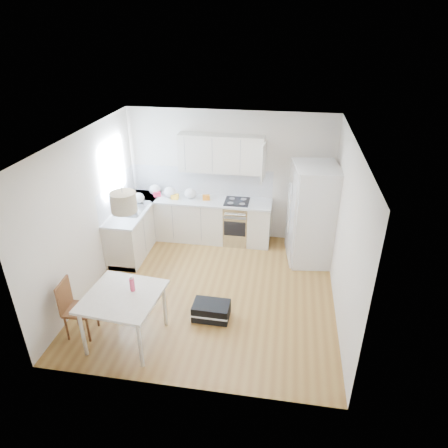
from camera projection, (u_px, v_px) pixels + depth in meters
name	position (u px, v px, depth m)	size (l,w,h in m)	color
floor	(212.00, 290.00, 7.02)	(4.20, 4.20, 0.00)	brown
ceiling	(209.00, 139.00, 5.78)	(4.20, 4.20, 0.00)	white
wall_back	(230.00, 176.00, 8.24)	(4.20, 4.20, 0.00)	silver
wall_left	(88.00, 213.00, 6.70)	(4.20, 4.20, 0.00)	silver
wall_right	(345.00, 232.00, 6.10)	(4.20, 4.20, 0.00)	silver
window_glassblock	(113.00, 168.00, 7.52)	(0.02, 1.00, 1.00)	#BFE0F9
cabinets_back	(199.00, 220.00, 8.48)	(3.00, 0.60, 0.88)	beige
cabinets_left	(136.00, 229.00, 8.12)	(0.60, 1.80, 0.88)	beige
counter_back	(199.00, 200.00, 8.27)	(3.02, 0.64, 0.04)	silver
counter_left	(133.00, 208.00, 7.91)	(0.64, 1.82, 0.04)	silver
backsplash_back	(201.00, 181.00, 8.38)	(3.00, 0.01, 0.58)	white
backsplash_left	(117.00, 193.00, 7.81)	(0.01, 1.80, 0.58)	white
upper_cabinets	(221.00, 154.00, 7.88)	(1.70, 0.32, 0.75)	beige
range_oven	(237.00, 223.00, 8.37)	(0.50, 0.61, 0.88)	#B3B6B8
sink	(132.00, 209.00, 7.86)	(0.50, 0.80, 0.16)	#B3B6B8
refrigerator	(313.00, 214.00, 7.53)	(0.91, 0.96, 1.92)	white
dining_table	(123.00, 300.00, 5.63)	(1.11, 1.11, 0.81)	beige
dining_chair	(79.00, 309.00, 5.87)	(0.39, 0.39, 0.92)	#532919
drink_bottle	(132.00, 283.00, 5.63)	(0.07, 0.07, 0.24)	#D93C62
gym_bag	(211.00, 311.00, 6.33)	(0.57, 0.38, 0.26)	black
pendant_lamp	(123.00, 202.00, 5.07)	(0.33, 0.33, 0.26)	beige
grocery_bag_a	(155.00, 190.00, 8.43)	(0.24, 0.21, 0.22)	white
grocery_bag_b	(170.00, 192.00, 8.28)	(0.26, 0.22, 0.24)	white
grocery_bag_c	(190.00, 194.00, 8.24)	(0.25, 0.21, 0.22)	white
grocery_bag_d	(139.00, 198.00, 8.06)	(0.23, 0.20, 0.21)	white
grocery_bag_e	(130.00, 206.00, 7.67)	(0.27, 0.23, 0.24)	white
snack_orange	(206.00, 198.00, 8.21)	(0.15, 0.09, 0.10)	#CC6812
snack_yellow	(175.00, 197.00, 8.24)	(0.15, 0.09, 0.10)	yellow
snack_red	(157.00, 194.00, 8.36)	(0.14, 0.09, 0.10)	#B71634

